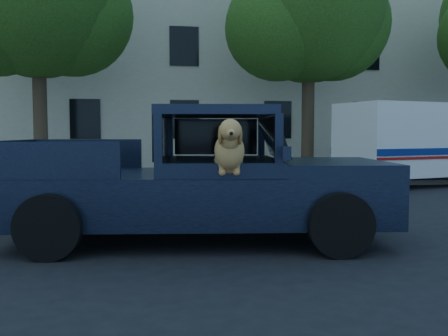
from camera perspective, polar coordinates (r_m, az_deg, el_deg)
name	(u,v)px	position (r m, az deg, el deg)	size (l,w,h in m)	color
ground	(199,245)	(7.52, -2.86, -8.80)	(120.00, 120.00, 0.00)	black
far_sidewalk	(166,181)	(16.58, -6.61, -1.44)	(60.00, 4.00, 0.15)	gray
lane_stripes	(270,207)	(11.18, 5.31, -4.50)	(21.60, 0.14, 0.01)	silver
street_tree_left	(39,5)	(17.65, -20.44, 17.09)	(6.00, 5.20, 8.60)	#332619
street_tree_mid	(310,16)	(18.34, 9.78, 16.78)	(6.00, 5.20, 8.60)	#332619
building_main	(220,73)	(24.26, -0.41, 10.82)	(26.00, 6.00, 9.00)	beige
pickup_truck	(191,196)	(7.71, -3.75, -3.24)	(5.98, 3.30, 2.05)	black
mail_truck	(410,150)	(16.64, 20.47, 1.93)	(5.03, 3.29, 2.55)	silver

